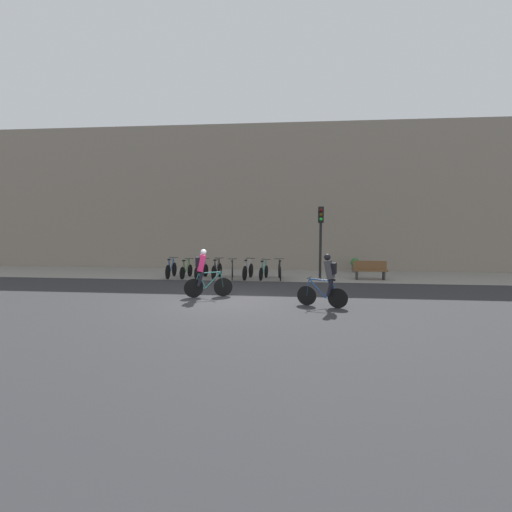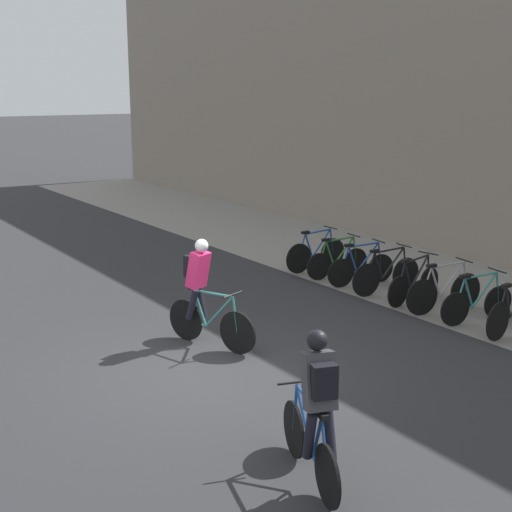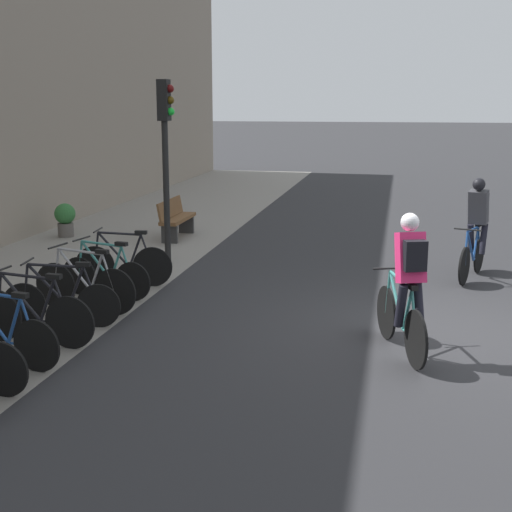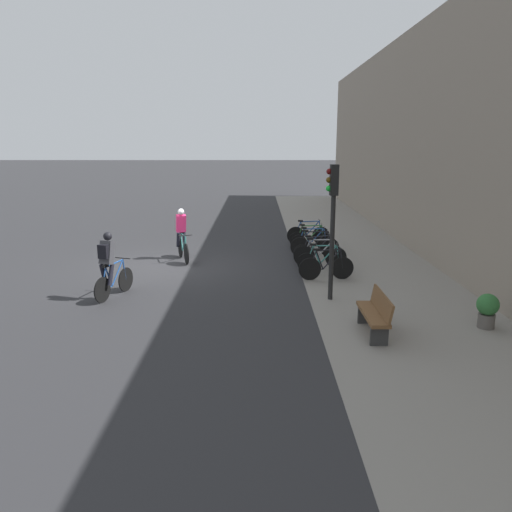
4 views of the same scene
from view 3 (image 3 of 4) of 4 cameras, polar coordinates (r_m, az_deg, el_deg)
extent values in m
plane|color=#2B2B2D|center=(9.99, 14.68, -6.10)|extent=(200.00, 200.00, 0.00)
cylinder|color=black|center=(9.58, 10.38, -4.47)|extent=(0.68, 0.27, 0.71)
cylinder|color=black|center=(8.59, 12.66, -6.54)|extent=(0.68, 0.27, 0.71)
cylinder|color=teal|center=(9.16, 11.17, -3.45)|extent=(0.58, 0.24, 0.63)
cylinder|color=teal|center=(8.80, 12.03, -4.25)|extent=(0.28, 0.13, 0.58)
cylinder|color=teal|center=(8.98, 11.50, -1.91)|extent=(0.79, 0.31, 0.07)
cylinder|color=teal|center=(8.79, 12.16, -6.15)|extent=(0.43, 0.18, 0.05)
cylinder|color=teal|center=(8.60, 12.52, -4.60)|extent=(0.23, 0.11, 0.56)
cylinder|color=teal|center=(9.46, 10.53, -2.86)|extent=(0.13, 0.07, 0.59)
cylinder|color=black|center=(9.34, 10.70, -0.98)|extent=(0.18, 0.44, 0.03)
cube|color=black|center=(8.60, 12.39, -2.40)|extent=(0.22, 0.14, 0.06)
cube|color=#E52866|center=(8.62, 12.27, -0.11)|extent=(0.41, 0.41, 0.63)
sphere|color=silver|center=(8.62, 12.21, 2.66)|extent=(0.28, 0.28, 0.22)
cylinder|color=black|center=(8.75, 12.88, -3.84)|extent=(0.30, 0.19, 0.56)
cylinder|color=black|center=(8.68, 11.52, -3.92)|extent=(0.26, 0.18, 0.56)
cube|color=black|center=(8.48, 12.60, 0.01)|extent=(0.22, 0.29, 0.36)
cylinder|color=black|center=(12.64, 16.32, -0.78)|extent=(0.64, 0.25, 0.66)
cylinder|color=black|center=(13.65, 17.40, 0.09)|extent=(0.64, 0.25, 0.66)
cylinder|color=#1E478C|center=(12.92, 16.78, 0.75)|extent=(0.56, 0.22, 0.62)
cylinder|color=#1E478C|center=(13.30, 17.18, 0.97)|extent=(0.27, 0.12, 0.58)
cylinder|color=#1E478C|center=(12.98, 16.98, 2.06)|extent=(0.76, 0.29, 0.07)
cylinder|color=#1E478C|center=(13.45, 17.20, -0.11)|extent=(0.41, 0.17, 0.05)
cylinder|color=#1E478C|center=(13.50, 17.39, 1.16)|extent=(0.22, 0.10, 0.56)
cylinder|color=#1E478C|center=(12.62, 16.45, 0.54)|extent=(0.13, 0.07, 0.59)
cylinder|color=black|center=(12.60, 16.58, 2.04)|extent=(0.17, 0.44, 0.03)
cube|color=black|center=(13.36, 17.38, 2.42)|extent=(0.22, 0.14, 0.06)
cube|color=#3D3D42|center=(13.21, 17.37, 3.76)|extent=(0.41, 0.41, 0.63)
sphere|color=black|center=(13.08, 17.41, 5.50)|extent=(0.28, 0.28, 0.22)
cylinder|color=black|center=(13.37, 16.81, 1.40)|extent=(0.30, 0.19, 0.56)
cylinder|color=black|center=(13.33, 17.72, 1.30)|extent=(0.26, 0.18, 0.56)
cube|color=black|center=(13.34, 17.52, 4.05)|extent=(0.22, 0.29, 0.36)
cylinder|color=black|center=(8.08, -19.58, -8.55)|extent=(0.09, 0.61, 0.61)
cylinder|color=black|center=(8.67, -17.15, -6.89)|extent=(0.14, 0.63, 0.63)
cylinder|color=#1E478C|center=(8.77, -18.77, -4.94)|extent=(0.08, 0.26, 0.58)
cylinder|color=#1E478C|center=(8.80, -18.19, -6.73)|extent=(0.10, 0.41, 0.05)
cylinder|color=#1E478C|center=(8.64, -17.74, -5.07)|extent=(0.07, 0.22, 0.56)
cube|color=black|center=(8.61, -18.35, -2.99)|extent=(0.11, 0.21, 0.06)
cylinder|color=black|center=(9.34, -14.67, -5.17)|extent=(0.09, 0.69, 0.69)
cylinder|color=black|center=(9.62, -18.31, -3.13)|extent=(0.09, 0.58, 0.62)
cylinder|color=black|center=(9.42, -16.35, -3.43)|extent=(0.06, 0.27, 0.58)
cylinder|color=black|center=(9.49, -17.85, -1.55)|extent=(0.10, 0.78, 0.07)
cylinder|color=black|center=(9.44, -15.76, -5.09)|extent=(0.07, 0.42, 0.05)
cylinder|color=black|center=(9.31, -15.26, -3.50)|extent=(0.05, 0.22, 0.56)
cylinder|color=black|center=(9.70, -19.78, -1.06)|extent=(0.46, 0.07, 0.03)
cube|color=black|center=(9.28, -15.87, -1.57)|extent=(0.10, 0.21, 0.06)
cylinder|color=black|center=(10.45, -18.04, -3.73)|extent=(0.12, 0.62, 0.62)
cylinder|color=black|center=(10.12, -12.48, -3.92)|extent=(0.12, 0.62, 0.62)
cylinder|color=black|center=(10.25, -16.29, -2.28)|extent=(0.12, 0.57, 0.62)
cylinder|color=black|center=(10.13, -14.21, -2.42)|extent=(0.08, 0.27, 0.58)
cylinder|color=black|center=(10.15, -15.77, -0.75)|extent=(0.15, 0.78, 0.07)
cylinder|color=black|center=(10.18, -13.62, -3.93)|extent=(0.09, 0.42, 0.05)
cylinder|color=black|center=(10.07, -13.07, -2.40)|extent=(0.06, 0.22, 0.56)
cylinder|color=black|center=(10.36, -17.93, -2.19)|extent=(0.05, 0.12, 0.59)
cylinder|color=black|center=(10.27, -17.83, -0.42)|extent=(0.46, 0.09, 0.03)
cube|color=black|center=(10.02, -13.68, -0.65)|extent=(0.11, 0.21, 0.06)
cylinder|color=black|center=(11.22, -15.72, -2.28)|extent=(0.15, 0.70, 0.70)
cylinder|color=black|center=(10.64, -11.23, -2.83)|extent=(0.15, 0.70, 0.70)
cylinder|color=#99999E|center=(10.95, -14.33, -1.04)|extent=(0.13, 0.57, 0.62)
cylinder|color=#99999E|center=(10.74, -12.64, -1.29)|extent=(0.08, 0.27, 0.58)
cylinder|color=#99999E|center=(10.82, -13.91, 0.37)|extent=(0.17, 0.77, 0.07)
cylinder|color=#99999E|center=(10.75, -12.16, -2.76)|extent=(0.10, 0.42, 0.05)
cylinder|color=#99999E|center=(10.63, -11.71, -1.35)|extent=(0.07, 0.22, 0.56)
cylinder|color=#99999E|center=(11.13, -15.64, -0.86)|extent=(0.06, 0.12, 0.59)
cylinder|color=black|center=(11.03, -15.56, 0.79)|extent=(0.46, 0.10, 0.03)
cube|color=black|center=(10.61, -12.21, 0.35)|extent=(0.11, 0.21, 0.06)
cylinder|color=black|center=(11.88, -13.95, -1.56)|extent=(0.14, 0.62, 0.63)
cylinder|color=black|center=(11.35, -9.84, -2.02)|extent=(0.14, 0.62, 0.63)
cylinder|color=teal|center=(11.63, -12.66, -0.36)|extent=(0.13, 0.54, 0.62)
cylinder|color=teal|center=(11.44, -11.13, -0.59)|extent=(0.08, 0.26, 0.58)
cylinder|color=teal|center=(11.51, -12.27, 0.97)|extent=(0.17, 0.73, 0.07)
cylinder|color=teal|center=(11.45, -10.69, -1.96)|extent=(0.10, 0.40, 0.05)
cylinder|color=teal|center=(11.33, -10.28, -0.63)|extent=(0.07, 0.21, 0.56)
cylinder|color=teal|center=(11.80, -13.86, -0.21)|extent=(0.06, 0.12, 0.58)
cylinder|color=black|center=(11.71, -13.79, 1.35)|extent=(0.46, 0.11, 0.03)
cube|color=black|center=(11.31, -10.73, 0.96)|extent=(0.11, 0.21, 0.06)
cylinder|color=black|center=(12.43, -12.75, -0.77)|extent=(0.11, 0.68, 0.68)
cylinder|color=black|center=(12.17, -8.28, -0.86)|extent=(0.11, 0.68, 0.68)
cylinder|color=black|center=(12.28, -11.31, 0.48)|extent=(0.10, 0.55, 0.62)
cylinder|color=black|center=(12.18, -9.64, 0.39)|extent=(0.07, 0.26, 0.58)
cylinder|color=black|center=(12.19, -10.87, 1.78)|extent=(0.13, 0.74, 0.07)
cylinder|color=black|center=(12.22, -9.19, -0.88)|extent=(0.08, 0.40, 0.05)
cylinder|color=black|center=(12.13, -8.73, 0.41)|extent=(0.06, 0.21, 0.56)
cylinder|color=black|center=(12.36, -12.64, 0.54)|extent=(0.05, 0.12, 0.58)
cylinder|color=black|center=(12.29, -12.54, 2.04)|extent=(0.46, 0.08, 0.03)
cube|color=black|center=(12.09, -9.19, 1.88)|extent=(0.10, 0.21, 0.06)
cylinder|color=black|center=(13.79, -7.23, 6.61)|extent=(0.12, 0.12, 3.48)
cube|color=black|center=(13.73, -7.38, 12.26)|extent=(0.26, 0.20, 0.76)
sphere|color=#590C0C|center=(13.69, -6.89, 13.15)|extent=(0.15, 0.15, 0.15)
sphere|color=#4C380A|center=(13.69, -6.87, 12.28)|extent=(0.15, 0.15, 0.15)
sphere|color=green|center=(13.69, -6.85, 11.40)|extent=(0.15, 0.15, 0.15)
cube|color=brown|center=(16.40, -6.26, 2.98)|extent=(1.58, 0.40, 0.08)
cube|color=brown|center=(16.42, -6.88, 3.83)|extent=(1.58, 0.12, 0.40)
cube|color=#2D2D2D|center=(15.85, -6.93, 1.82)|extent=(0.08, 0.36, 0.45)
cube|color=#2D2D2D|center=(17.04, -5.60, 2.58)|extent=(0.08, 0.36, 0.45)
cylinder|color=#56514C|center=(17.09, -14.97, 2.03)|extent=(0.36, 0.36, 0.32)
sphere|color=#2D6B33|center=(17.03, -15.04, 3.29)|extent=(0.48, 0.48, 0.48)
camera|label=1|loc=(18.84, 62.24, 5.25)|focal=28.00mm
camera|label=2|loc=(19.15, 29.86, 13.98)|focal=50.00mm
camera|label=4|loc=(25.62, 6.05, 14.32)|focal=35.00mm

